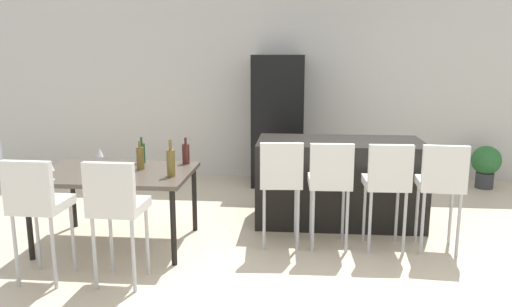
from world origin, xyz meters
TOP-DOWN VIEW (x-y plane):
  - ground_plane at (0.00, 0.00)m, footprint 10.00×10.00m
  - back_wall at (0.00, 2.76)m, footprint 10.00×0.12m
  - kitchen_island at (0.20, 0.74)m, footprint 1.80×0.85m
  - bar_chair_left at (-0.41, -0.07)m, footprint 0.43×0.43m
  - bar_chair_middle at (0.05, -0.07)m, footprint 0.41×0.41m
  - bar_chair_right at (0.58, -0.07)m, footprint 0.41×0.41m
  - bar_chair_far at (1.08, -0.07)m, footprint 0.43×0.43m
  - dining_table at (-2.01, -0.15)m, footprint 1.45×1.00m
  - dining_chair_near at (-2.33, -1.01)m, footprint 0.41×0.41m
  - dining_chair_far at (-1.68, -1.01)m, footprint 0.41×0.41m
  - wine_bottle_right at (-1.87, 0.24)m, footprint 0.07×0.07m
  - wine_bottle_inner at (-1.41, 0.24)m, footprint 0.08×0.08m
  - wine_bottle_end at (-1.80, -0.04)m, footprint 0.07×0.07m
  - wine_bottle_near at (-1.42, -0.30)m, footprint 0.08×0.08m
  - wine_glass_left at (-2.27, 0.11)m, footprint 0.07×0.07m
  - wine_glass_middle at (-2.47, -0.51)m, footprint 0.07×0.07m
  - refrigerator at (-0.55, 2.32)m, footprint 0.72×0.68m
  - potted_plant at (2.36, 2.31)m, footprint 0.40×0.40m

SIDE VIEW (x-z plane):
  - ground_plane at x=0.00m, z-range 0.00..0.00m
  - potted_plant at x=2.36m, z-range 0.05..0.65m
  - kitchen_island at x=0.20m, z-range 0.00..0.92m
  - dining_table at x=-2.01m, z-range 0.31..1.05m
  - bar_chair_left at x=-0.41m, z-range 0.17..1.22m
  - bar_chair_middle at x=0.05m, z-range 0.17..1.22m
  - bar_chair_right at x=0.58m, z-range 0.17..1.22m
  - bar_chair_far at x=1.08m, z-range 0.17..1.22m
  - dining_chair_near at x=-2.33m, z-range 0.17..1.22m
  - dining_chair_far at x=-1.68m, z-range 0.17..1.22m
  - wine_bottle_inner at x=-1.41m, z-range 0.71..0.98m
  - wine_bottle_right at x=-1.87m, z-range 0.71..0.98m
  - wine_bottle_end at x=-1.80m, z-range 0.71..1.00m
  - wine_glass_left at x=-2.27m, z-range 0.78..0.95m
  - wine_glass_middle at x=-2.47m, z-range 0.78..0.95m
  - wine_bottle_near at x=-1.42m, z-range 0.70..1.05m
  - refrigerator at x=-0.55m, z-range 0.00..1.84m
  - back_wall at x=0.00m, z-range 0.00..2.90m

